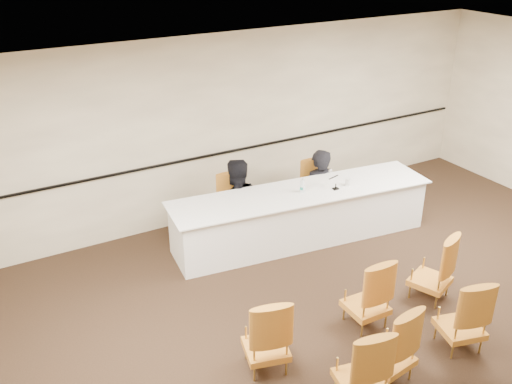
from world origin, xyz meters
TOP-DOWN VIEW (x-y plane):
  - floor at (0.00, 0.00)m, footprint 10.00×10.00m
  - ceiling at (0.00, 0.00)m, footprint 10.00×10.00m
  - wall_back at (0.00, 4.00)m, footprint 10.00×0.04m
  - wall_rail at (0.00, 3.96)m, footprint 9.80×0.04m
  - panel_table at (0.57, 2.61)m, footprint 4.15×1.41m
  - panelist_main at (1.25, 3.12)m, footprint 0.65×0.43m
  - panelist_main_chair at (1.25, 3.12)m, footprint 0.56×0.56m
  - panelist_second at (-0.20, 3.29)m, footprint 0.86×0.69m
  - panelist_second_chair at (-0.20, 3.29)m, footprint 0.56×0.56m
  - papers at (1.09, 2.51)m, footprint 0.37×0.33m
  - microphone at (1.06, 2.42)m, footprint 0.10×0.20m
  - water_bottle at (0.57, 2.59)m, footprint 0.09×0.09m
  - drinking_glass at (0.58, 2.58)m, footprint 0.08×0.08m
  - coffee_cup at (1.30, 2.43)m, footprint 0.11×0.11m
  - aud_chair_front_left at (-1.33, 0.42)m, footprint 0.61×0.61m
  - aud_chair_front_mid at (0.11, 0.48)m, footprint 0.51×0.51m
  - aud_chair_front_right at (1.19, 0.50)m, footprint 0.65×0.65m
  - aud_chair_back_left at (-0.74, -0.47)m, footprint 0.59×0.59m
  - aud_chair_back_mid at (-0.28, -0.35)m, footprint 0.57×0.57m
  - aud_chair_back_right at (0.79, -0.37)m, footprint 0.61×0.61m

SIDE VIEW (x-z plane):
  - floor at x=0.00m, z-range 0.00..0.00m
  - panelist_main at x=1.25m, z-range -0.57..1.18m
  - panelist_second at x=-0.20m, z-range -0.48..1.24m
  - panel_table at x=0.57m, z-range 0.00..0.82m
  - panelist_main_chair at x=1.25m, z-range 0.00..0.95m
  - panelist_second_chair at x=-0.20m, z-range 0.00..0.95m
  - aud_chair_front_left at x=-1.33m, z-range 0.00..0.95m
  - aud_chair_front_mid at x=0.11m, z-range 0.00..0.95m
  - aud_chair_front_right at x=1.19m, z-range 0.00..0.95m
  - aud_chair_back_left at x=-0.74m, z-range 0.00..0.95m
  - aud_chair_back_mid at x=-0.28m, z-range 0.00..0.95m
  - aud_chair_back_right at x=0.79m, z-range 0.00..0.95m
  - papers at x=1.09m, z-range 0.82..0.82m
  - drinking_glass at x=0.58m, z-range 0.82..0.92m
  - coffee_cup at x=1.30m, z-range 0.82..0.94m
  - water_bottle at x=0.57m, z-range 0.82..1.04m
  - microphone at x=1.06m, z-range 0.82..1.10m
  - wall_rail at x=0.00m, z-range 1.09..1.11m
  - wall_back at x=0.00m, z-range 0.00..3.00m
  - ceiling at x=0.00m, z-range 3.00..3.00m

